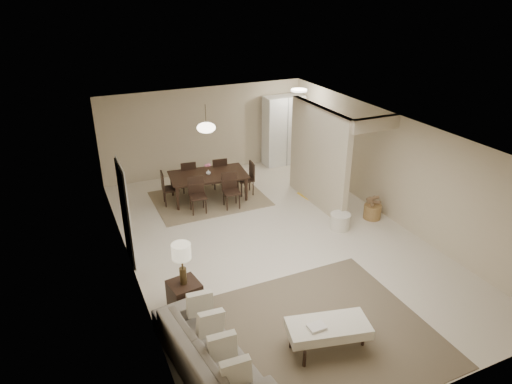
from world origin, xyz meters
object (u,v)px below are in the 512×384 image
wicker_basket (372,212)px  ottoman_bench (328,328)px  sofa (210,352)px  round_pouf (340,221)px  side_table (185,296)px  dining_table (209,187)px  pantry_cabinet (283,130)px

wicker_basket → ottoman_bench: bearing=-135.9°
sofa → round_pouf: (4.08, 2.77, -0.16)m
sofa → wicker_basket: (5.06, 2.87, -0.16)m
sofa → side_table: bearing=-9.4°
sofa → round_pouf: sofa is taller
side_table → dining_table: 4.41m
wicker_basket → sofa: bearing=-150.4°
side_table → wicker_basket: (5.01, 1.40, -0.10)m
sofa → round_pouf: size_ratio=5.01×
sofa → wicker_basket: 5.82m
pantry_cabinet → round_pouf: 4.40m
ottoman_bench → side_table: 2.48m
pantry_cabinet → sofa: pantry_cabinet is taller
pantry_cabinet → dining_table: (-2.93, -1.53, -0.71)m
pantry_cabinet → dining_table: pantry_cabinet is taller
round_pouf → wicker_basket: bearing=5.8°
pantry_cabinet → sofa: (-4.80, -7.02, -0.71)m
pantry_cabinet → wicker_basket: pantry_cabinet is taller
pantry_cabinet → side_table: bearing=-130.6°
sofa → side_table: sofa is taller
side_table → round_pouf: (4.03, 1.30, -0.09)m
side_table → round_pouf: bearing=17.9°
pantry_cabinet → ottoman_bench: (-3.01, -7.32, -0.69)m
round_pouf → wicker_basket: 0.98m
ottoman_bench → round_pouf: bearing=66.6°
ottoman_bench → dining_table: dining_table is taller
pantry_cabinet → round_pouf: bearing=-99.6°
pantry_cabinet → round_pouf: size_ratio=4.55×
pantry_cabinet → ottoman_bench: pantry_cabinet is taller
pantry_cabinet → wicker_basket: size_ratio=5.13×
sofa → side_table: (0.05, 1.47, -0.07)m
ottoman_bench → dining_table: (0.08, 5.79, -0.02)m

